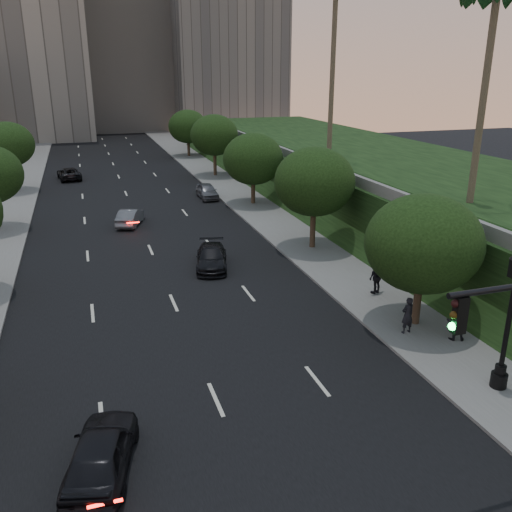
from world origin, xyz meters
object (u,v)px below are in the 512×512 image
object	(u,v)px
pedestrian_b	(456,321)
pedestrian_c	(377,277)
street_lamp	(508,326)
sedan_near_right	(212,257)
sedan_far_right	(207,191)
sedan_mid_left	(130,217)
sedan_near_left	(101,452)
pedestrian_a	(407,315)
sedan_far_left	(69,174)

from	to	relation	value
pedestrian_b	pedestrian_c	xyz separation A→B (m)	(-0.66, 5.61, 0.07)
street_lamp	sedan_near_right	xyz separation A→B (m)	(-7.09, 16.13, -2.00)
sedan_near_right	pedestrian_c	bearing A→B (deg)	-29.82
sedan_far_right	pedestrian_b	distance (m)	30.89
street_lamp	sedan_far_right	size ratio (longest dim) A/B	1.41
sedan_mid_left	sedan_near_left	bearing A→B (deg)	102.54
sedan_mid_left	sedan_near_right	xyz separation A→B (m)	(3.72, -11.06, -0.01)
street_lamp	pedestrian_a	world-z (taller)	street_lamp
street_lamp	pedestrian_b	xyz separation A→B (m)	(0.82, 3.66, -1.63)
sedan_near_right	sedan_far_right	bearing A→B (deg)	91.47
sedan_far_left	pedestrian_a	xyz separation A→B (m)	(14.51, -42.79, 0.35)
sedan_near_right	sedan_far_right	size ratio (longest dim) A/B	1.11
sedan_near_left	sedan_far_right	world-z (taller)	sedan_near_left
sedan_mid_left	sedan_far_left	bearing A→B (deg)	-57.73
pedestrian_c	pedestrian_a	bearing A→B (deg)	57.82
sedan_near_left	pedestrian_a	xyz separation A→B (m)	(13.42, 4.87, 0.27)
street_lamp	sedan_near_left	world-z (taller)	street_lamp
sedan_near_left	sedan_near_right	xyz separation A→B (m)	(7.17, 16.14, -0.09)
sedan_far_right	pedestrian_b	size ratio (longest dim) A/B	2.33
sedan_mid_left	pedestrian_a	xyz separation A→B (m)	(9.97, -22.33, 0.35)
sedan_near_left	pedestrian_b	distance (m)	15.52
sedan_far_left	pedestrian_a	size ratio (longest dim) A/B	2.75
pedestrian_a	sedan_near_right	bearing A→B (deg)	-68.27
sedan_mid_left	sedan_far_left	xyz separation A→B (m)	(-4.54, 20.46, 0.00)
sedan_near_right	pedestrian_a	distance (m)	12.89
pedestrian_a	pedestrian_c	distance (m)	4.53
pedestrian_b	sedan_near_right	bearing A→B (deg)	-34.41
street_lamp	pedestrian_c	distance (m)	9.40
sedan_far_left	pedestrian_c	world-z (taller)	pedestrian_c
sedan_far_left	pedestrian_a	world-z (taller)	pedestrian_a
sedan_mid_left	pedestrian_c	size ratio (longest dim) A/B	2.12
pedestrian_c	sedan_far_right	bearing A→B (deg)	-101.84
street_lamp	pedestrian_b	size ratio (longest dim) A/B	3.29
street_lamp	sedan_far_left	bearing A→B (deg)	107.85
sedan_near_right	pedestrian_c	xyz separation A→B (m)	(7.24, -6.86, 0.44)
sedan_mid_left	sedan_far_right	world-z (taller)	sedan_far_right
sedan_near_right	sedan_far_right	distance (m)	18.57
sedan_mid_left	sedan_near_right	bearing A→B (deg)	128.37
street_lamp	sedan_far_left	distance (m)	50.10
street_lamp	sedan_mid_left	distance (m)	29.33
sedan_near_left	pedestrian_b	size ratio (longest dim) A/B	2.52
sedan_far_left	street_lamp	bearing A→B (deg)	100.45
sedan_mid_left	pedestrian_c	xyz separation A→B (m)	(10.97, -17.92, 0.43)
pedestrian_b	sedan_near_left	bearing A→B (deg)	36.91
sedan_near_left	pedestrian_c	bearing A→B (deg)	-133.19
sedan_far_left	sedan_near_left	bearing A→B (deg)	83.90
sedan_far_left	pedestrian_a	distance (m)	45.18
sedan_far_left	sedan_near_right	size ratio (longest dim) A/B	1.06
pedestrian_a	pedestrian_b	bearing A→B (deg)	136.93
pedestrian_a	sedan_near_left	bearing A→B (deg)	12.70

